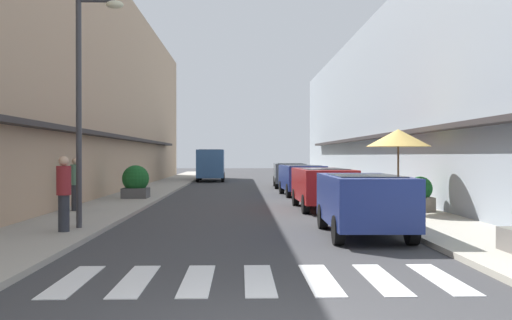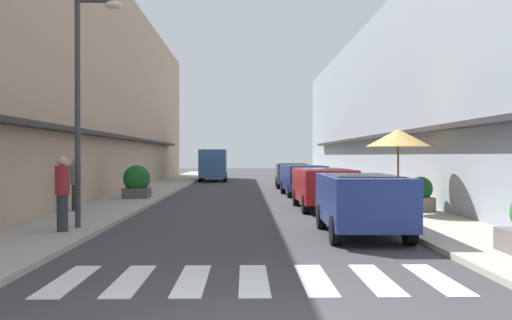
{
  "view_description": "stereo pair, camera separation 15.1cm",
  "coord_description": "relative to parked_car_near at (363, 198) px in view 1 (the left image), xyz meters",
  "views": [
    {
      "loc": [
        -0.29,
        -5.56,
        1.93
      ],
      "look_at": [
        0.25,
        13.2,
        1.77
      ],
      "focal_mm": 38.49,
      "sensor_mm": 36.0,
      "label": 1
    },
    {
      "loc": [
        -0.14,
        -5.56,
        1.93
      ],
      "look_at": [
        0.25,
        13.2,
        1.77
      ],
      "focal_mm": 38.49,
      "sensor_mm": 36.0,
      "label": 2
    }
  ],
  "objects": [
    {
      "name": "delivery_van",
      "position": [
        -5.14,
        28.37,
        0.48
      ],
      "size": [
        2.09,
        5.44,
        2.37
      ],
      "color": "#33598C",
      "rests_on": "ground_plane"
    },
    {
      "name": "planter_midblock",
      "position": [
        2.93,
        4.69,
        -0.25
      ],
      "size": [
        0.79,
        0.79,
        1.13
      ],
      "color": "gray",
      "rests_on": "sidewalk_right"
    },
    {
      "name": "parked_car_mid",
      "position": [
        0.0,
        6.47,
        0.0
      ],
      "size": [
        1.85,
        4.46,
        1.47
      ],
      "color": "maroon",
      "rests_on": "ground_plane"
    },
    {
      "name": "cafe_umbrella",
      "position": [
        2.07,
        4.23,
        1.55
      ],
      "size": [
        2.02,
        2.02,
        2.64
      ],
      "color": "#262626",
      "rests_on": "sidewalk_right"
    },
    {
      "name": "pedestrian_walking_far",
      "position": [
        -8.34,
        5.13,
        0.12
      ],
      "size": [
        0.34,
        0.34,
        1.74
      ],
      "rotation": [
        0.0,
        0.0,
        0.28
      ],
      "color": "#282B33",
      "rests_on": "sidewalk_left"
    },
    {
      "name": "planter_far",
      "position": [
        -7.4,
        10.49,
        -0.13
      ],
      "size": [
        1.14,
        1.14,
        1.4
      ],
      "color": "#4C4C4C",
      "rests_on": "sidewalk_left"
    },
    {
      "name": "sidewalk_left",
      "position": [
        -7.64,
        13.06,
        -0.86
      ],
      "size": [
        2.6,
        71.75,
        0.12
      ],
      "primitive_type": "cube",
      "color": "#9E998E",
      "rests_on": "ground_plane"
    },
    {
      "name": "parked_car_distant",
      "position": [
        0.0,
        19.86,
        0.0
      ],
      "size": [
        1.92,
        4.25,
        1.47
      ],
      "color": "#4C5156",
      "rests_on": "ground_plane"
    },
    {
      "name": "pedestrian_walking_near",
      "position": [
        -7.13,
        0.14,
        0.15
      ],
      "size": [
        0.34,
        0.34,
        1.8
      ],
      "rotation": [
        0.0,
        0.0,
        1.67
      ],
      "color": "#282B33",
      "rests_on": "sidewalk_left"
    },
    {
      "name": "parked_car_far",
      "position": [
        -0.0,
        13.16,
        -0.0
      ],
      "size": [
        1.96,
        4.04,
        1.47
      ],
      "color": "navy",
      "rests_on": "ground_plane"
    },
    {
      "name": "parked_car_near",
      "position": [
        0.0,
        0.0,
        0.0
      ],
      "size": [
        1.89,
        4.08,
        1.47
      ],
      "color": "navy",
      "rests_on": "ground_plane"
    },
    {
      "name": "sidewalk_right",
      "position": [
        2.35,
        13.06,
        -0.86
      ],
      "size": [
        2.6,
        71.75,
        0.12
      ],
      "primitive_type": "cube",
      "color": "#ADA899",
      "rests_on": "ground_plane"
    },
    {
      "name": "building_row_right",
      "position": [
        6.14,
        14.63,
        3.52
      ],
      "size": [
        5.5,
        48.12,
        8.89
      ],
      "color": "#939EA8",
      "rests_on": "ground_plane"
    },
    {
      "name": "ground_plane",
      "position": [
        -2.65,
        13.06,
        -0.92
      ],
      "size": [
        112.74,
        112.74,
        0.0
      ],
      "primitive_type": "plane",
      "color": "#38383A"
    },
    {
      "name": "building_row_left",
      "position": [
        -11.43,
        14.63,
        4.37
      ],
      "size": [
        5.5,
        48.12,
        10.58
      ],
      "color": "tan",
      "rests_on": "ground_plane"
    },
    {
      "name": "street_lamp",
      "position": [
        -6.8,
        0.86,
        2.73
      ],
      "size": [
        1.19,
        0.28,
        5.84
      ],
      "color": "#38383D",
      "rests_on": "sidewalk_left"
    },
    {
      "name": "crosswalk",
      "position": [
        -2.65,
        -4.53,
        -0.91
      ],
      "size": [
        6.15,
        2.2,
        0.01
      ],
      "color": "silver",
      "rests_on": "ground_plane"
    }
  ]
}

